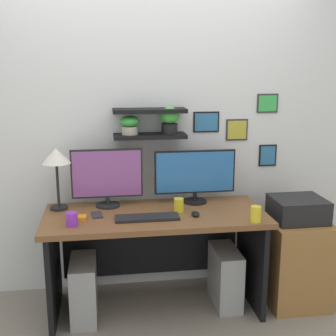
% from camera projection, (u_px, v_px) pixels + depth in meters
% --- Properties ---
extents(ground_plane, '(8.00, 8.00, 0.00)m').
position_uv_depth(ground_plane, '(156.00, 307.00, 3.34)').
color(ground_plane, gray).
extents(back_wall_assembly, '(4.40, 0.24, 2.70)m').
position_uv_depth(back_wall_assembly, '(149.00, 122.00, 3.45)').
color(back_wall_assembly, silver).
rests_on(back_wall_assembly, ground).
extents(desk, '(1.58, 0.68, 0.75)m').
position_uv_depth(desk, '(155.00, 238.00, 3.27)').
color(desk, brown).
rests_on(desk, ground).
extents(monitor_left, '(0.53, 0.18, 0.43)m').
position_uv_depth(monitor_left, '(107.00, 177.00, 3.28)').
color(monitor_left, black).
rests_on(monitor_left, desk).
extents(monitor_right, '(0.62, 0.18, 0.41)m').
position_uv_depth(monitor_right, '(195.00, 174.00, 3.37)').
color(monitor_right, black).
rests_on(monitor_right, desk).
extents(keyboard, '(0.44, 0.14, 0.02)m').
position_uv_depth(keyboard, '(147.00, 218.00, 3.04)').
color(keyboard, black).
rests_on(keyboard, desk).
extents(computer_mouse, '(0.06, 0.09, 0.03)m').
position_uv_depth(computer_mouse, '(195.00, 214.00, 3.10)').
color(computer_mouse, black).
rests_on(computer_mouse, desk).
extents(desk_lamp, '(0.21, 0.21, 0.46)m').
position_uv_depth(desk_lamp, '(56.00, 160.00, 3.17)').
color(desk_lamp, black).
rests_on(desk_lamp, desk).
extents(cell_phone, '(0.09, 0.15, 0.01)m').
position_uv_depth(cell_phone, '(97.00, 215.00, 3.12)').
color(cell_phone, '#2D2D33').
rests_on(cell_phone, desk).
extents(coffee_mug, '(0.08, 0.08, 0.09)m').
position_uv_depth(coffee_mug, '(72.00, 219.00, 2.91)').
color(coffee_mug, purple).
rests_on(coffee_mug, desk).
extents(pen_cup, '(0.07, 0.07, 0.10)m').
position_uv_depth(pen_cup, '(179.00, 205.00, 3.19)').
color(pen_cup, yellow).
rests_on(pen_cup, desk).
extents(scissors_tray, '(0.12, 0.08, 0.02)m').
position_uv_depth(scissors_tray, '(77.00, 218.00, 3.03)').
color(scissors_tray, orange).
rests_on(scissors_tray, desk).
extents(water_cup, '(0.07, 0.07, 0.11)m').
position_uv_depth(water_cup, '(256.00, 214.00, 2.98)').
color(water_cup, yellow).
rests_on(water_cup, desk).
extents(drawer_cabinet, '(0.44, 0.50, 0.66)m').
position_uv_depth(drawer_cabinet, '(294.00, 261.00, 3.38)').
color(drawer_cabinet, '#9E6B38').
rests_on(drawer_cabinet, ground).
extents(printer, '(0.38, 0.34, 0.17)m').
position_uv_depth(printer, '(298.00, 209.00, 3.28)').
color(printer, black).
rests_on(printer, drawer_cabinet).
extents(computer_tower_left, '(0.18, 0.40, 0.44)m').
position_uv_depth(computer_tower_left, '(84.00, 289.00, 3.17)').
color(computer_tower_left, '#99999E').
rests_on(computer_tower_left, ground).
extents(computer_tower_right, '(0.18, 0.40, 0.44)m').
position_uv_depth(computer_tower_right, '(225.00, 276.00, 3.36)').
color(computer_tower_right, '#99999E').
rests_on(computer_tower_right, ground).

